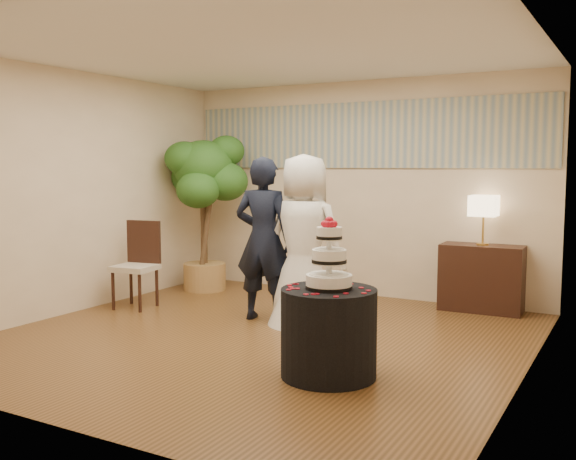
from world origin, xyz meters
The scene contains 15 objects.
floor centered at (0.00, 0.00, 0.00)m, with size 5.00×5.00×0.00m, color brown.
ceiling centered at (0.00, 0.00, 2.80)m, with size 5.00×5.00×0.00m, color white.
wall_back centered at (0.00, 2.50, 1.40)m, with size 5.00×0.06×2.80m, color beige.
wall_front centered at (0.00, -2.50, 1.40)m, with size 5.00×0.06×2.80m, color beige.
wall_left centered at (-2.50, 0.00, 1.40)m, with size 0.06×5.00×2.80m, color beige.
wall_right centered at (2.50, 0.00, 1.40)m, with size 0.06×5.00×2.80m, color beige.
mural_border centered at (0.00, 2.48, 2.10)m, with size 4.90×0.02×0.85m, color #9FA595.
groom centered at (-0.36, 0.68, 0.90)m, with size 0.66×0.43×1.80m, color black.
bride centered at (0.13, 0.72, 0.92)m, with size 0.89×0.80×1.83m, color white.
cake_table centered at (1.10, -0.72, 0.36)m, with size 0.78×0.78×0.72m, color black.
wedding_cake centered at (1.10, -0.72, 1.02)m, with size 0.38×0.38×0.58m, color white, non-canonical shape.
console centered at (1.65, 2.28, 0.39)m, with size 0.94×0.42×0.78m, color black.
table_lamp centered at (1.65, 2.28, 1.07)m, with size 0.30×0.30×0.58m, color beige, non-canonical shape.
ficus_tree centered at (-1.96, 1.74, 1.08)m, with size 1.03×1.03×2.16m, color #29581B, non-canonical shape.
side_chair centered at (-2.01, 0.42, 0.52)m, with size 0.48×0.50×1.04m, color black, non-canonical shape.
Camera 1 is at (3.29, -5.31, 1.71)m, focal length 40.00 mm.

